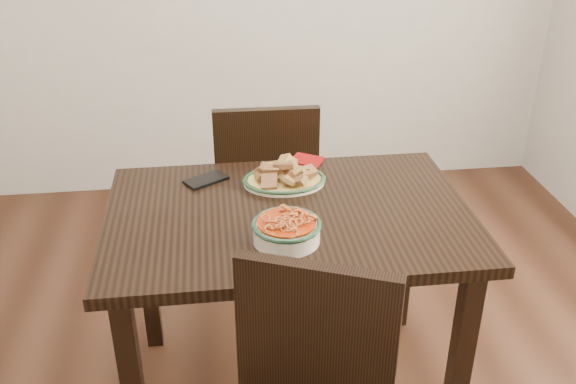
{
  "coord_description": "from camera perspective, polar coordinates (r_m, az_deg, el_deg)",
  "views": [
    {
      "loc": [
        -0.2,
        -1.73,
        1.76
      ],
      "look_at": [
        0.03,
        0.06,
        0.81
      ],
      "focal_mm": 40.0,
      "sensor_mm": 36.0,
      "label": 1
    }
  ],
  "objects": [
    {
      "name": "smartphone",
      "position": [
        2.26,
        -7.29,
        1.08
      ],
      "size": [
        0.16,
        0.14,
        0.01
      ],
      "primitive_type": "cube",
      "rotation": [
        0.0,
        0.0,
        0.56
      ],
      "color": "black",
      "rests_on": "dining_table"
    },
    {
      "name": "dining_table",
      "position": [
        2.1,
        0.07,
        -4.16
      ],
      "size": [
        1.17,
        0.78,
        0.75
      ],
      "color": "black",
      "rests_on": "ground"
    },
    {
      "name": "napkin",
      "position": [
        2.38,
        1.63,
        2.81
      ],
      "size": [
        0.14,
        0.13,
        0.01
      ],
      "primitive_type": "cube",
      "rotation": [
        0.0,
        0.0,
        -0.55
      ],
      "color": "maroon",
      "rests_on": "dining_table"
    },
    {
      "name": "noodle_bowl",
      "position": [
        1.88,
        -0.14,
        -3.22
      ],
      "size": [
        0.21,
        0.21,
        0.08
      ],
      "color": "beige",
      "rests_on": "dining_table"
    },
    {
      "name": "chair_far",
      "position": [
        2.76,
        -2.01,
        0.57
      ],
      "size": [
        0.43,
        0.43,
        0.89
      ],
      "rotation": [
        0.0,
        0.0,
        3.13
      ],
      "color": "black",
      "rests_on": "ground"
    },
    {
      "name": "fish_plate",
      "position": [
        2.21,
        -0.34,
        1.8
      ],
      "size": [
        0.28,
        0.22,
        0.11
      ],
      "color": "#EEE6C9",
      "rests_on": "dining_table"
    }
  ]
}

